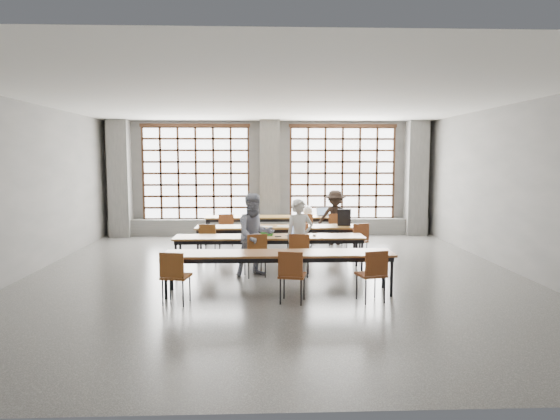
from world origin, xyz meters
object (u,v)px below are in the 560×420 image
object	(u,v)px
chair_front_left	(256,251)
red_pouch	(176,273)
chair_back_right	(336,226)
laptop_front	(296,232)
chair_mid_left	(209,239)
student_male	(300,238)
chair_mid_centre	(298,238)
chair_mid_right	(358,238)
student_female	(255,235)
mouse	(314,235)
chair_near_left	(174,272)
desk_row_c	(269,239)
desk_row_a	(276,219)
chair_near_mid	(292,271)
green_box	(267,233)
plastic_bag	(308,211)
chair_near_right	(373,271)
desk_row_d	(279,256)
chair_back_mid	(306,226)
backpack	(344,217)
chair_back_left	(226,226)
phone	(278,236)
student_back	(335,218)
chair_front_right	(299,250)
laptop_back	(323,213)
desk_row_b	(279,229)

from	to	relation	value
chair_front_left	red_pouch	distance (m)	2.18
chair_back_right	laptop_front	distance (m)	3.12
chair_mid_left	student_male	world-z (taller)	student_male
chair_mid_centre	chair_mid_right	xyz separation A→B (m)	(1.40, 0.00, 0.00)
student_female	mouse	bearing A→B (deg)	1.41
chair_near_left	laptop_front	size ratio (longest dim) A/B	1.99
desk_row_c	laptop_front	xyz separation A→B (m)	(0.57, 0.11, 0.13)
desk_row_a	chair_near_mid	world-z (taller)	chair_near_mid
chair_mid_centre	chair_mid_right	size ratio (longest dim) A/B	1.00
green_box	plastic_bag	bearing A→B (deg)	71.14
student_male	laptop_front	xyz separation A→B (m)	(-0.03, 0.61, 0.02)
chair_near_right	laptop_front	distance (m)	2.80
desk_row_d	chair_near_right	size ratio (longest dim) A/B	4.55
chair_near_left	chair_mid_right	bearing A→B (deg)	42.62
chair_back_mid	backpack	distance (m)	1.63
chair_back_left	chair_back_mid	xyz separation A→B (m)	(2.17, 0.00, 0.00)
backpack	chair_back_right	bearing A→B (deg)	101.87
chair_back_right	chair_mid_left	bearing A→B (deg)	-147.70
green_box	phone	xyz separation A→B (m)	(0.23, -0.18, -0.04)
chair_mid_left	plastic_bag	size ratio (longest dim) A/B	3.08
student_female	student_back	xyz separation A→B (m)	(2.16, 3.56, -0.09)
backpack	plastic_bag	xyz separation A→B (m)	(-0.70, 2.03, -0.06)
student_back	laptop_front	bearing A→B (deg)	-105.00
chair_back_left	backpack	xyz separation A→B (m)	(2.98, -1.36, 0.39)
chair_mid_left	chair_near_mid	xyz separation A→B (m)	(1.68, -3.36, 0.00)
laptop_front	mouse	xyz separation A→B (m)	(0.38, -0.13, -0.04)
chair_mid_left	chair_front_right	bearing A→B (deg)	-38.12
chair_back_right	green_box	size ratio (longest dim) A/B	3.52
desk_row_c	chair_front_left	bearing A→B (deg)	-114.11
student_male	plastic_bag	world-z (taller)	student_male
student_back	desk_row_c	bearing A→B (deg)	-112.72
chair_mid_left	student_back	world-z (taller)	student_back
laptop_back	phone	xyz separation A→B (m)	(-1.42, -3.77, -0.05)
desk_row_a	red_pouch	distance (m)	6.22
chair_mid_right	laptop_front	distance (m)	1.73
desk_row_c	red_pouch	world-z (taller)	desk_row_c
laptop_front	phone	size ratio (longest dim) A/B	3.41
red_pouch	laptop_back	bearing A→B (deg)	62.40
chair_front_right	plastic_bag	bearing A→B (deg)	82.38
desk_row_c	chair_back_right	bearing A→B (deg)	57.74
desk_row_b	laptop_back	distance (m)	2.53
chair_near_mid	plastic_bag	world-z (taller)	plastic_bag
chair_near_right	plastic_bag	world-z (taller)	plastic_bag
chair_front_right	red_pouch	xyz separation A→B (m)	(-2.15, -1.75, -0.04)
backpack	green_box	bearing A→B (deg)	-130.11
chair_back_left	plastic_bag	xyz separation A→B (m)	(2.28, 0.68, 0.34)
desk_row_d	student_male	bearing A→B (deg)	70.84
chair_back_left	red_pouch	bearing A→B (deg)	-94.69
desk_row_d	student_female	world-z (taller)	student_female
chair_back_mid	red_pouch	distance (m)	5.92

